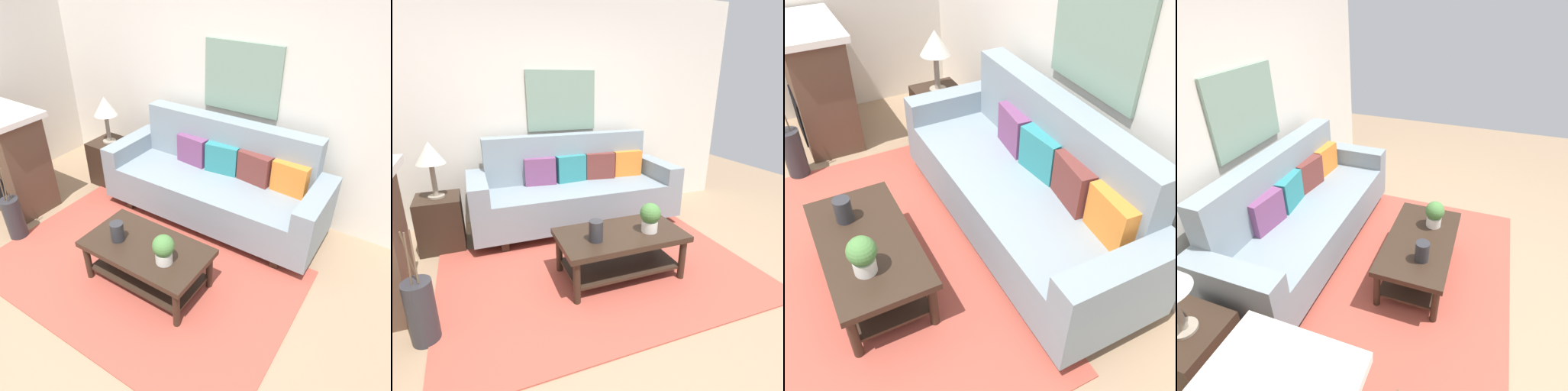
% 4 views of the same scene
% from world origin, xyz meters
% --- Properties ---
extents(ground_plane, '(9.08, 9.08, 0.00)m').
position_xyz_m(ground_plane, '(0.00, 0.00, 0.00)').
color(ground_plane, '#9E7F60').
extents(wall_back, '(5.08, 0.10, 2.70)m').
position_xyz_m(wall_back, '(0.00, 2.19, 1.35)').
color(wall_back, silver).
rests_on(wall_back, ground_plane).
extents(area_rug, '(2.83, 1.81, 0.01)m').
position_xyz_m(area_rug, '(0.00, 0.50, 0.01)').
color(area_rug, '#B24C3D').
rests_on(area_rug, ground_plane).
extents(couch, '(2.41, 0.84, 1.08)m').
position_xyz_m(couch, '(0.13, 1.66, 0.43)').
color(couch, gray).
rests_on(couch, ground_plane).
extents(throw_pillow_plum, '(0.37, 0.16, 0.32)m').
position_xyz_m(throw_pillow_plum, '(-0.25, 1.78, 0.68)').
color(throw_pillow_plum, '#7A4270').
rests_on(throw_pillow_plum, couch).
extents(throw_pillow_teal, '(0.37, 0.16, 0.32)m').
position_xyz_m(throw_pillow_teal, '(0.13, 1.78, 0.68)').
color(throw_pillow_teal, teal).
rests_on(throw_pillow_teal, couch).
extents(throw_pillow_maroon, '(0.37, 0.17, 0.32)m').
position_xyz_m(throw_pillow_maroon, '(0.51, 1.78, 0.68)').
color(throw_pillow_maroon, brown).
rests_on(throw_pillow_maroon, couch).
extents(throw_pillow_orange, '(0.37, 0.15, 0.32)m').
position_xyz_m(throw_pillow_orange, '(0.89, 1.78, 0.68)').
color(throw_pillow_orange, orange).
rests_on(throw_pillow_orange, couch).
extents(coffee_table, '(1.10, 0.60, 0.43)m').
position_xyz_m(coffee_table, '(0.15, 0.45, 0.31)').
color(coffee_table, '#332319').
rests_on(coffee_table, ground_plane).
extents(tabletop_vase, '(0.12, 0.12, 0.18)m').
position_xyz_m(tabletop_vase, '(-0.11, 0.38, 0.52)').
color(tabletop_vase, '#2D2D33').
rests_on(tabletop_vase, coffee_table).
extents(potted_plant_tabletop, '(0.18, 0.18, 0.26)m').
position_xyz_m(potted_plant_tabletop, '(0.40, 0.38, 0.57)').
color(potted_plant_tabletop, white).
rests_on(potted_plant_tabletop, coffee_table).
extents(side_table, '(0.44, 0.44, 0.56)m').
position_xyz_m(side_table, '(-1.38, 1.61, 0.28)').
color(side_table, '#332319').
rests_on(side_table, ground_plane).
extents(table_lamp, '(0.28, 0.28, 0.57)m').
position_xyz_m(table_lamp, '(-1.38, 1.61, 0.99)').
color(table_lamp, gray).
rests_on(table_lamp, side_table).
extents(fireplace, '(1.02, 0.58, 1.16)m').
position_xyz_m(fireplace, '(-1.99, 0.61, 0.59)').
color(fireplace, brown).
rests_on(fireplace, ground_plane).
extents(floor_vase, '(0.19, 0.19, 0.46)m').
position_xyz_m(floor_vase, '(-1.43, 0.21, 0.23)').
color(floor_vase, '#2D2D33').
rests_on(floor_vase, ground_plane).
extents(floor_vase_branch_a, '(0.01, 0.05, 0.36)m').
position_xyz_m(floor_vase_branch_a, '(-1.41, 0.21, 0.64)').
color(floor_vase_branch_a, brown).
rests_on(floor_vase_branch_a, floor_vase).
extents(floor_vase_branch_b, '(0.05, 0.03, 0.36)m').
position_xyz_m(floor_vase_branch_b, '(-1.44, 0.23, 0.64)').
color(floor_vase_branch_b, brown).
rests_on(floor_vase_branch_b, floor_vase).
extents(floor_vase_branch_c, '(0.03, 0.02, 0.36)m').
position_xyz_m(floor_vase_branch_c, '(-1.44, 0.19, 0.64)').
color(floor_vase_branch_c, brown).
rests_on(floor_vase_branch_c, floor_vase).
extents(framed_painting, '(0.86, 0.03, 0.71)m').
position_xyz_m(framed_painting, '(0.13, 2.12, 1.45)').
color(framed_painting, gray).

